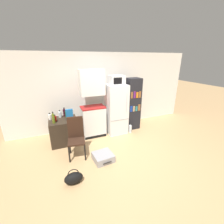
{
  "coord_description": "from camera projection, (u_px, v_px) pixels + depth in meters",
  "views": [
    {
      "loc": [
        -1.5,
        -2.84,
        2.33
      ],
      "look_at": [
        -0.01,
        0.85,
        0.89
      ],
      "focal_mm": 24.0,
      "sensor_mm": 36.0,
      "label": 1
    }
  ],
  "objects": [
    {
      "name": "bottle_ketchup_red",
      "position": [
        55.0,
        118.0,
        4.07
      ],
      "size": [
        0.08,
        0.08,
        0.18
      ],
      "color": "#AD1914",
      "rests_on": "side_table"
    },
    {
      "name": "side_table",
      "position": [
        64.0,
        131.0,
        4.31
      ],
      "size": [
        0.76,
        0.67,
        0.71
      ],
      "color": "#2D2319",
      "rests_on": "ground_plane"
    },
    {
      "name": "chair",
      "position": [
        76.0,
        134.0,
        3.66
      ],
      "size": [
        0.46,
        0.46,
        1.0
      ],
      "rotation": [
        0.0,
        0.0,
        -0.16
      ],
      "color": "black",
      "rests_on": "ground_plane"
    },
    {
      "name": "water_bottle_front",
      "position": [
        130.0,
        129.0,
        4.94
      ],
      "size": [
        0.1,
        0.1,
        0.32
      ],
      "color": "silver",
      "rests_on": "ground_plane"
    },
    {
      "name": "bottle_olive_oil",
      "position": [
        53.0,
        118.0,
        3.93
      ],
      "size": [
        0.07,
        0.07,
        0.31
      ],
      "color": "#566619",
      "rests_on": "side_table"
    },
    {
      "name": "bottle_clear_short",
      "position": [
        60.0,
        114.0,
        4.33
      ],
      "size": [
        0.09,
        0.09,
        0.21
      ],
      "color": "silver",
      "rests_on": "side_table"
    },
    {
      "name": "microwave",
      "position": [
        116.0,
        80.0,
        4.46
      ],
      "size": [
        0.44,
        0.38,
        0.27
      ],
      "color": "silver",
      "rests_on": "refrigerator"
    },
    {
      "name": "ground_plane",
      "position": [
        125.0,
        156.0,
        3.79
      ],
      "size": [
        24.0,
        24.0,
        0.0
      ],
      "primitive_type": "plane",
      "color": "tan"
    },
    {
      "name": "bottle_milk_white",
      "position": [
        50.0,
        117.0,
        4.17
      ],
      "size": [
        0.09,
        0.09,
        0.19
      ],
      "color": "white",
      "rests_on": "side_table"
    },
    {
      "name": "bottle_green_tall",
      "position": [
        66.0,
        114.0,
        4.28
      ],
      "size": [
        0.07,
        0.07,
        0.25
      ],
      "color": "#1E6028",
      "rests_on": "side_table"
    },
    {
      "name": "refrigerator",
      "position": [
        116.0,
        109.0,
        4.78
      ],
      "size": [
        0.63,
        0.61,
        1.58
      ],
      "color": "white",
      "rests_on": "ground_plane"
    },
    {
      "name": "wall_back",
      "position": [
        105.0,
        91.0,
        5.18
      ],
      "size": [
        6.4,
        0.1,
        2.52
      ],
      "color": "white",
      "rests_on": "ground_plane"
    },
    {
      "name": "kitchen_hutch",
      "position": [
        93.0,
        107.0,
        4.52
      ],
      "size": [
        0.72,
        0.47,
        2.04
      ],
      "color": "white",
      "rests_on": "ground_plane"
    },
    {
      "name": "cereal_box",
      "position": [
        69.0,
        114.0,
        4.15
      ],
      "size": [
        0.19,
        0.07,
        0.3
      ],
      "color": "#1E66A8",
      "rests_on": "side_table"
    },
    {
      "name": "bottle_wine_dark",
      "position": [
        64.0,
        113.0,
        4.41
      ],
      "size": [
        0.08,
        0.08,
        0.26
      ],
      "color": "black",
      "rests_on": "side_table"
    },
    {
      "name": "handbag",
      "position": [
        74.0,
        178.0,
        2.92
      ],
      "size": [
        0.36,
        0.2,
        0.33
      ],
      "color": "black",
      "rests_on": "ground_plane"
    },
    {
      "name": "bookshelf",
      "position": [
        132.0,
        104.0,
        5.06
      ],
      "size": [
        0.47,
        0.4,
        1.73
      ],
      "color": "black",
      "rests_on": "ground_plane"
    },
    {
      "name": "suitcase_large_flat",
      "position": [
        103.0,
        157.0,
        3.59
      ],
      "size": [
        0.49,
        0.49,
        0.18
      ],
      "rotation": [
        0.0,
        0.0,
        0.09
      ],
      "color": "#99999E",
      "rests_on": "ground_plane"
    }
  ]
}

